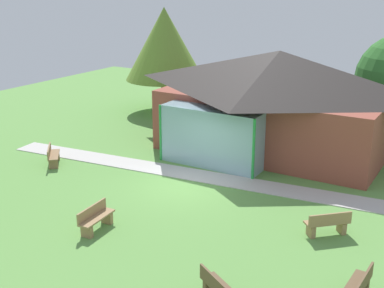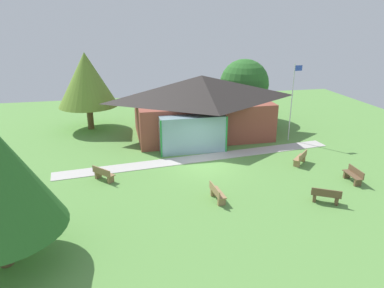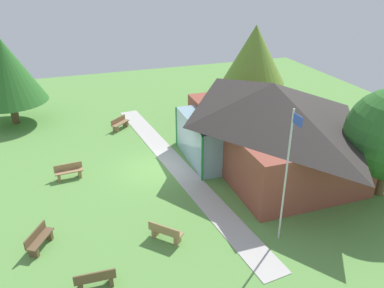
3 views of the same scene
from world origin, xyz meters
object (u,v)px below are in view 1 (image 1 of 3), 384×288
(bench_lawn_far_right, at_px, (358,288))
(tree_behind_pavilion_left, at_px, (165,44))
(pavilion, at_px, (275,99))
(bench_mid_right, at_px, (328,224))
(bench_front_center, at_px, (96,219))
(bench_mid_left, at_px, (53,156))

(bench_lawn_far_right, bearing_deg, tree_behind_pavilion_left, 50.29)
(pavilion, xyz_separation_m, bench_lawn_far_right, (6.69, -10.59, -2.11))
(bench_lawn_far_right, relative_size, bench_mid_right, 1.10)
(bench_front_center, relative_size, bench_mid_right, 1.10)
(bench_mid_right, xyz_separation_m, tree_behind_pavilion_left, (-13.89, 11.14, 3.85))
(pavilion, distance_m, bench_front_center, 11.43)
(bench_lawn_far_right, distance_m, tree_behind_pavilion_left, 21.50)
(bench_mid_left, bearing_deg, bench_mid_right, 47.10)
(pavilion, distance_m, bench_mid_right, 9.21)
(bench_mid_left, relative_size, tree_behind_pavilion_left, 0.22)
(pavilion, bearing_deg, bench_lawn_far_right, -57.72)
(pavilion, bearing_deg, bench_front_center, -99.16)
(pavilion, xyz_separation_m, tree_behind_pavilion_left, (-8.92, 3.68, 1.74))
(bench_front_center, height_order, bench_mid_right, same)
(bench_front_center, xyz_separation_m, tree_behind_pavilion_left, (-7.14, 14.77, 3.85))
(bench_lawn_far_right, bearing_deg, bench_mid_left, 79.82)
(tree_behind_pavilion_left, bearing_deg, pavilion, -22.40)
(pavilion, xyz_separation_m, bench_mid_left, (-7.71, -7.30, -2.11))
(pavilion, relative_size, bench_front_center, 7.44)
(pavilion, xyz_separation_m, bench_front_center, (-1.79, -11.09, -2.11))
(bench_mid_right, bearing_deg, bench_front_center, 164.26)
(pavilion, relative_size, bench_lawn_far_right, 7.49)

